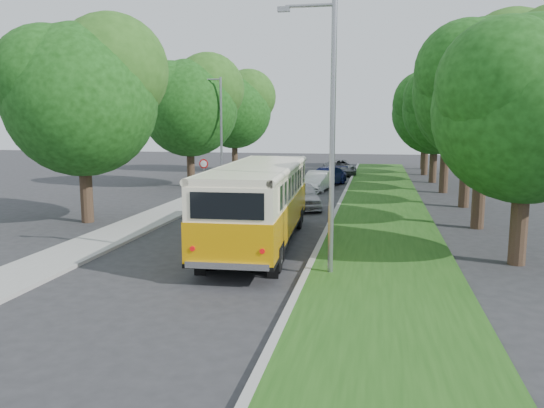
% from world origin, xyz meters
% --- Properties ---
extents(ground, '(120.00, 120.00, 0.00)m').
position_xyz_m(ground, '(0.00, 0.00, 0.00)').
color(ground, '#28282B').
rests_on(ground, ground).
extents(curb, '(0.20, 70.00, 0.15)m').
position_xyz_m(curb, '(3.60, 5.00, 0.07)').
color(curb, gray).
rests_on(curb, ground).
extents(grass_verge, '(4.50, 70.00, 0.13)m').
position_xyz_m(grass_verge, '(5.95, 5.00, 0.07)').
color(grass_verge, '#1E4A13').
rests_on(grass_verge, ground).
extents(sidewalk, '(2.20, 70.00, 0.12)m').
position_xyz_m(sidewalk, '(-4.80, 5.00, 0.06)').
color(sidewalk, gray).
rests_on(sidewalk, ground).
extents(treeline, '(24.27, 41.91, 9.46)m').
position_xyz_m(treeline, '(3.15, 17.99, 5.93)').
color(treeline, '#332319').
rests_on(treeline, ground).
extents(lamppost_near, '(1.71, 0.16, 8.00)m').
position_xyz_m(lamppost_near, '(4.21, -2.50, 4.37)').
color(lamppost_near, gray).
rests_on(lamppost_near, ground).
extents(lamppost_far, '(1.71, 0.16, 7.50)m').
position_xyz_m(lamppost_far, '(-4.70, 16.00, 4.12)').
color(lamppost_far, gray).
rests_on(lamppost_far, ground).
extents(warning_sign, '(0.56, 0.10, 2.50)m').
position_xyz_m(warning_sign, '(-4.50, 11.98, 1.71)').
color(warning_sign, gray).
rests_on(warning_sign, ground).
extents(vintage_bus, '(3.22, 10.61, 3.11)m').
position_xyz_m(vintage_bus, '(1.34, 0.89, 1.56)').
color(vintage_bus, '#DB9606').
rests_on(vintage_bus, ground).
extents(car_silver, '(2.74, 4.46, 1.42)m').
position_xyz_m(car_silver, '(1.71, 9.87, 0.71)').
color(car_silver, '#AEAEB3').
rests_on(car_silver, ground).
extents(car_white, '(1.99, 4.16, 1.31)m').
position_xyz_m(car_white, '(1.69, 17.49, 0.66)').
color(car_white, silver).
rests_on(car_white, ground).
extents(car_blue, '(3.32, 4.95, 1.33)m').
position_xyz_m(car_blue, '(1.92, 20.63, 0.67)').
color(car_blue, '#121A50').
rests_on(car_blue, ground).
extents(car_grey, '(3.40, 5.20, 1.33)m').
position_xyz_m(car_grey, '(2.39, 28.47, 0.66)').
color(car_grey, slate).
rests_on(car_grey, ground).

